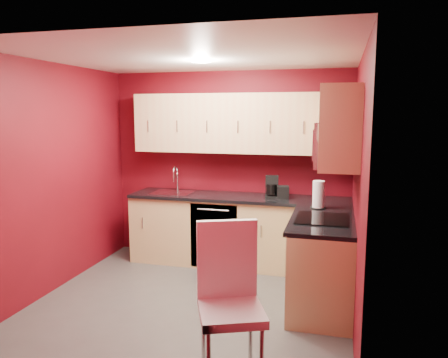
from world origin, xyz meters
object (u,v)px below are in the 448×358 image
at_px(sink, 173,190).
at_px(dining_chair, 231,303).
at_px(paper_towel, 319,195).
at_px(microwave, 336,144).
at_px(coffee_maker, 272,187).
at_px(napkin_holder, 283,192).

distance_m(sink, dining_chair, 2.81).
bearing_deg(dining_chair, paper_towel, 52.11).
height_order(microwave, coffee_maker, microwave).
bearing_deg(microwave, coffee_maker, 127.81).
relative_size(coffee_maker, napkin_holder, 1.75).
height_order(paper_towel, dining_chair, paper_towel).
bearing_deg(coffee_maker, paper_towel, -46.77).
height_order(coffee_maker, napkin_holder, coffee_maker).
distance_m(sink, coffee_maker, 1.33).
distance_m(paper_towel, dining_chair, 2.04).
relative_size(sink, dining_chair, 0.45).
relative_size(paper_towel, dining_chair, 0.27).
bearing_deg(sink, napkin_holder, -1.21).
height_order(sink, paper_towel, sink).
bearing_deg(coffee_maker, napkin_holder, -15.36).
height_order(coffee_maker, paper_towel, paper_towel).
bearing_deg(paper_towel, sink, 165.77).
distance_m(microwave, sink, 2.43).
xyz_separation_m(coffee_maker, paper_towel, (0.59, -0.47, 0.02)).
bearing_deg(paper_towel, microwave, -71.21).
bearing_deg(sink, microwave, -25.60).
bearing_deg(paper_towel, dining_chair, -105.13).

